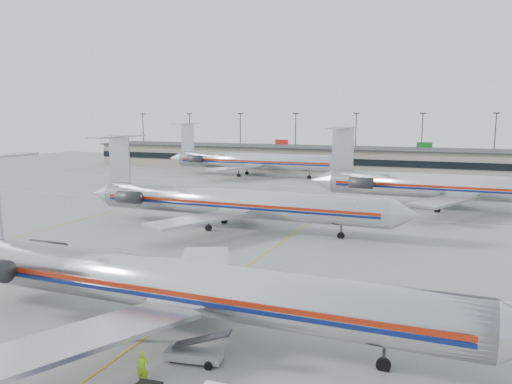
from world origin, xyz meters
The scene contains 10 objects.
ground centered at (0.00, 0.00, 0.00)m, with size 260.00×260.00×0.00m, color gray.
apron_markings centered at (0.00, 10.00, 0.01)m, with size 160.00×0.15×0.02m, color silver.
terminal centered at (0.00, 97.97, 3.16)m, with size 162.00×17.00×6.25m.
light_mast_row centered at (0.00, 112.00, 8.58)m, with size 163.60×0.40×15.28m.
jet_foreground centered at (0.95, -4.21, 3.31)m, with size 43.64×25.69×11.42m.
jet_second_row centered at (-8.42, 25.48, 3.41)m, with size 44.92×26.45×11.76m.
jet_third_row centered at (17.96, 49.41, 3.69)m, with size 46.49×28.60×12.71m.
jet_back_row centered at (-27.68, 78.80, 3.70)m, with size 46.60×28.66×12.74m.
belt_loader centered at (4.55, -7.35, 0.57)m, with size 4.10×1.76×2.11m.
ramp_worker_near centered at (3.15, -10.55, 0.94)m, with size 0.68×0.45×1.88m, color #95D313.
Camera 1 is at (18.10, -31.38, 14.24)m, focal length 35.00 mm.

